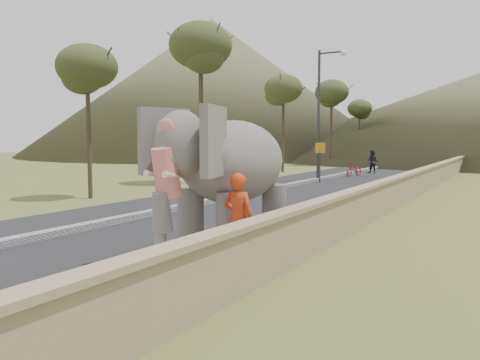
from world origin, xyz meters
name	(u,v)px	position (x,y,z in m)	size (l,w,h in m)	color
ground	(238,250)	(0.00, 0.00, 0.00)	(160.00, 160.00, 0.00)	olive
road	(256,194)	(-5.00, 10.00, 0.01)	(7.00, 120.00, 0.03)	black
median	(256,192)	(-5.00, 10.00, 0.11)	(0.35, 120.00, 0.22)	black
walkway	(360,200)	(0.00, 10.00, 0.07)	(3.00, 120.00, 0.15)	#9E9687
parapet	(401,191)	(1.65, 10.00, 0.55)	(0.30, 120.00, 1.10)	tan
lamppost	(323,102)	(-4.69, 18.00, 4.87)	(1.76, 0.36, 8.00)	#2C2B30
signboard	(320,156)	(-4.50, 17.06, 1.64)	(0.60, 0.08, 2.40)	#2D2D33
hill_left	(212,88)	(-38.00, 55.00, 11.00)	(60.00, 60.00, 22.00)	brown
elephant_and_man	(234,181)	(0.02, -0.18, 1.68)	(2.44, 4.33, 3.07)	slate
motorcyclist	(362,166)	(-3.67, 22.92, 0.72)	(2.27, 1.94, 1.88)	maroon
trees	(428,121)	(-0.14, 27.60, 3.95)	(48.00, 42.99, 9.62)	#473828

